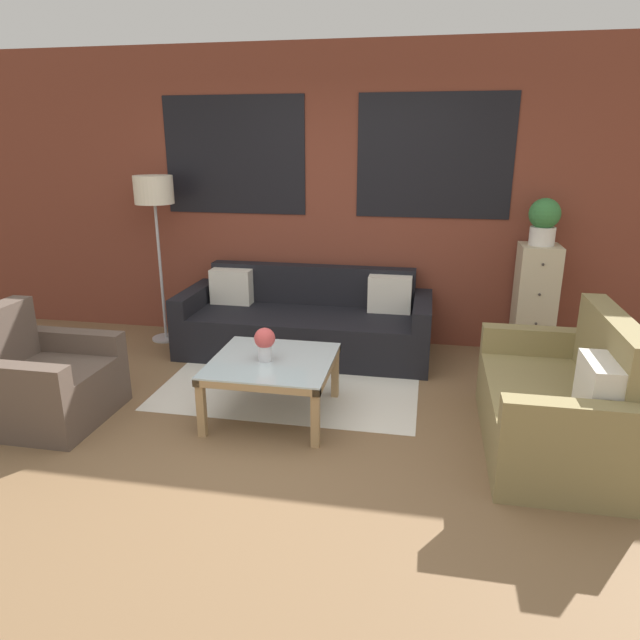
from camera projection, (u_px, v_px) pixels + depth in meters
name	position (u px, v px, depth m)	size (l,w,h in m)	color
ground_plane	(266.00, 460.00, 3.63)	(16.00, 16.00, 0.00)	brown
wall_back_brick	(332.00, 198.00, 5.49)	(8.40, 0.09, 2.80)	brown
rug	(292.00, 382.00, 4.78)	(2.09, 1.46, 0.00)	silver
couch_dark	(305.00, 324.00, 5.40)	(2.33, 0.88, 0.78)	black
settee_vintage	(559.00, 405.00, 3.67)	(0.80, 1.42, 0.92)	olive
armchair_corner	(44.00, 383.00, 4.10)	(0.80, 0.83, 0.84)	brown
coffee_table	(272.00, 368.00, 4.12)	(0.87, 0.87, 0.44)	silver
floor_lamp	(154.00, 199.00, 5.41)	(0.37, 0.37, 1.63)	#B2B2B7
drawer_cabinet	(534.00, 303.00, 5.16)	(0.34, 0.39, 1.06)	#C6B793
potted_plant	(544.00, 220.00, 4.93)	(0.27, 0.27, 0.41)	silver
flower_vase	(265.00, 342.00, 4.03)	(0.15, 0.15, 0.24)	silver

